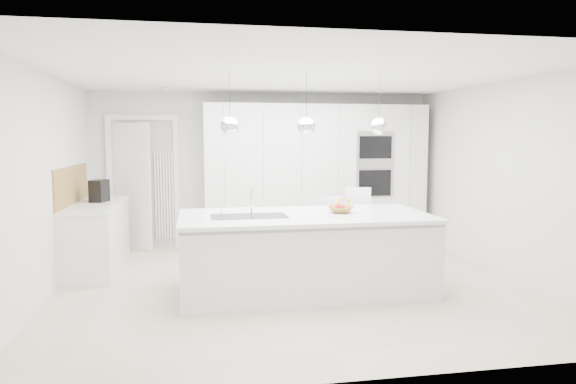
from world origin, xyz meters
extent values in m
plane|color=beige|center=(0.00, 0.00, 0.00)|extent=(5.50, 5.50, 0.00)
plane|color=silver|center=(0.00, 2.50, 1.25)|extent=(5.50, 0.00, 5.50)
plane|color=silver|center=(-2.75, 0.00, 1.25)|extent=(0.00, 5.00, 5.00)
plane|color=white|center=(0.00, 0.00, 2.50)|extent=(5.50, 5.50, 0.00)
cube|color=white|center=(0.80, 2.20, 1.15)|extent=(3.60, 0.60, 2.30)
cube|color=white|center=(-2.20, 2.42, 1.00)|extent=(0.76, 0.38, 2.00)
cube|color=white|center=(-2.45, 1.20, 0.43)|extent=(0.60, 1.80, 0.86)
cube|color=white|center=(-2.45, 1.20, 0.88)|extent=(0.62, 1.82, 0.04)
cube|color=olive|center=(-2.74, 1.20, 1.15)|extent=(0.02, 1.80, 0.50)
cube|color=white|center=(0.10, -0.30, 0.43)|extent=(2.80, 1.20, 0.86)
cube|color=white|center=(0.10, -0.25, 0.88)|extent=(2.84, 1.40, 0.04)
cylinder|color=white|center=(-0.50, -0.10, 1.05)|extent=(0.02, 0.02, 0.30)
sphere|color=white|center=(-0.75, -0.30, 1.90)|extent=(0.20, 0.20, 0.20)
sphere|color=white|center=(0.10, -0.30, 1.90)|extent=(0.20, 0.20, 0.20)
sphere|color=white|center=(0.95, -0.30, 1.90)|extent=(0.20, 0.20, 0.20)
imported|color=olive|center=(0.54, -0.21, 0.94)|extent=(0.38, 0.38, 0.07)
cube|color=black|center=(-2.43, 1.37, 1.05)|extent=(0.25, 0.32, 0.30)
sphere|color=red|center=(0.51, -0.22, 0.97)|extent=(0.08, 0.08, 0.08)
sphere|color=red|center=(0.53, -0.14, 0.97)|extent=(0.07, 0.07, 0.07)
sphere|color=red|center=(0.54, -0.24, 0.97)|extent=(0.07, 0.07, 0.07)
torus|color=yellow|center=(0.57, -0.19, 1.01)|extent=(0.23, 0.17, 0.21)
camera|label=1|loc=(-1.11, -5.93, 1.77)|focal=32.00mm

